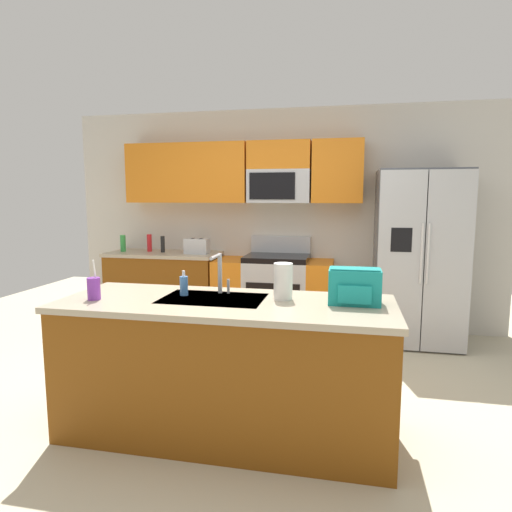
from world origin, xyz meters
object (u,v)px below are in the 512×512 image
object	(u,v)px
refrigerator	(418,258)
bottle_green	(123,243)
backpack	(355,285)
toaster	(197,246)
paper_towel_roll	(283,281)
soap_dispenser	(184,285)
bottle_red	(149,243)
range_oven	(274,294)
drink_cup_purple	(94,288)
sink_faucet	(220,270)
pepper_mill	(163,244)

from	to	relation	value
refrigerator	bottle_green	size ratio (longest dim) A/B	9.07
bottle_green	backpack	distance (m)	3.51
toaster	paper_towel_roll	bearing A→B (deg)	-57.70
soap_dispenser	paper_towel_roll	world-z (taller)	paper_towel_roll
refrigerator	bottle_red	bearing A→B (deg)	177.97
range_oven	drink_cup_purple	xyz separation A→B (m)	(-0.79, -2.43, 0.53)
soap_dispenser	backpack	size ratio (longest dim) A/B	0.53
range_oven	sink_faucet	size ratio (longest dim) A/B	4.82
bottle_green	sink_faucet	world-z (taller)	sink_faucet
range_oven	pepper_mill	distance (m)	1.48
bottle_red	drink_cup_purple	xyz separation A→B (m)	(0.77, -2.47, -0.03)
refrigerator	backpack	world-z (taller)	refrigerator
range_oven	bottle_green	xyz separation A→B (m)	(-1.88, -0.03, 0.56)
range_oven	toaster	size ratio (longest dim) A/B	4.86
soap_dispenser	backpack	bearing A→B (deg)	-0.52
sink_faucet	refrigerator	bearing A→B (deg)	51.54
backpack	bottle_green	bearing A→B (deg)	141.91
bottle_green	paper_towel_roll	distance (m)	3.14
pepper_mill	bottle_red	distance (m)	0.20
bottle_red	paper_towel_roll	size ratio (longest dim) A/B	0.88
backpack	range_oven	bearing A→B (deg)	111.84
bottle_green	backpack	size ratio (longest dim) A/B	0.64
bottle_red	drink_cup_purple	distance (m)	2.59
refrigerator	backpack	distance (m)	2.24
range_oven	bottle_red	xyz separation A→B (m)	(-1.56, 0.04, 0.56)
paper_towel_roll	backpack	bearing A→B (deg)	-3.52
sink_faucet	paper_towel_roll	size ratio (longest dim) A/B	1.17
soap_dispenser	backpack	distance (m)	1.14
range_oven	paper_towel_roll	distance (m)	2.28
pepper_mill	toaster	bearing A→B (deg)	-6.27
toaster	bottle_red	size ratio (longest dim) A/B	1.32
toaster	soap_dispenser	distance (m)	2.23
range_oven	refrigerator	bearing A→B (deg)	-2.62
range_oven	toaster	world-z (taller)	range_oven
refrigerator	drink_cup_purple	distance (m)	3.34
range_oven	drink_cup_purple	bearing A→B (deg)	-107.99
range_oven	soap_dispenser	xyz separation A→B (m)	(-0.26, -2.19, 0.53)
pepper_mill	bottle_green	size ratio (longest dim) A/B	0.96
refrigerator	paper_towel_roll	size ratio (longest dim) A/B	7.71
pepper_mill	bottle_green	distance (m)	0.51
range_oven	bottle_green	world-z (taller)	bottle_green
toaster	backpack	world-z (taller)	backpack
pepper_mill	backpack	world-z (taller)	backpack
refrigerator	toaster	world-z (taller)	refrigerator
bottle_red	soap_dispenser	size ratio (longest dim) A/B	1.25
soap_dispenser	paper_towel_roll	xyz separation A→B (m)	(0.68, 0.02, 0.05)
refrigerator	drink_cup_purple	size ratio (longest dim) A/B	6.98
range_oven	pepper_mill	size ratio (longest dim) A/B	6.91
toaster	drink_cup_purple	size ratio (longest dim) A/B	1.06
toaster	bottle_red	xyz separation A→B (m)	(-0.65, 0.09, 0.02)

